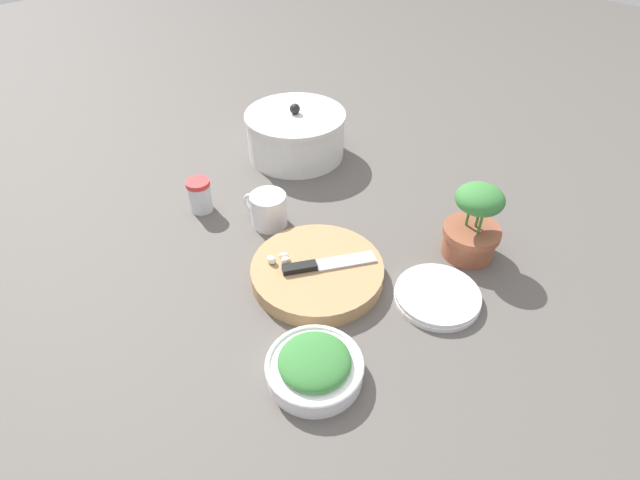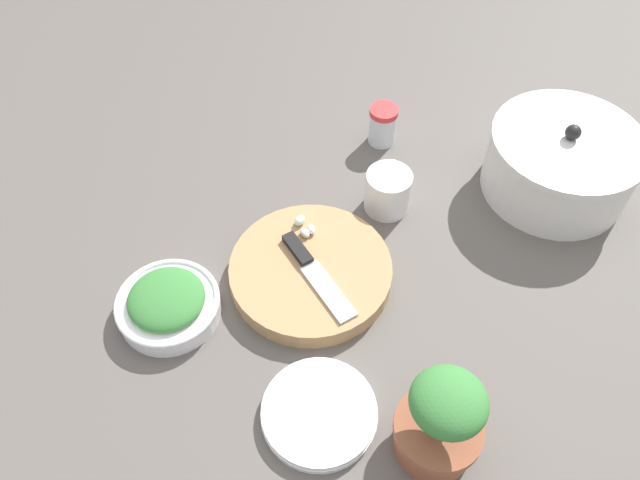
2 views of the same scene
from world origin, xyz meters
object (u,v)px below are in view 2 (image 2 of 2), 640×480
Objects in this scene: herb_bowl at (168,304)px; chef_knife at (313,270)px; cutting_board at (311,272)px; stock_pot at (560,164)px; garlic_cloves at (304,226)px; plate_stack at (319,413)px; spice_jar at (383,125)px; coffee_mug at (390,191)px; potted_herb at (440,424)px.

chef_knife is at bearing 133.31° from herb_bowl.
cutting_board is 0.51m from stock_pot.
garlic_cloves is 0.28× the size of plate_stack.
chef_knife is 0.24m from plate_stack.
garlic_cloves is (-0.07, -0.06, 0.00)m from chef_knife.
chef_knife is 3.88× the size of garlic_cloves.
plate_stack is 0.64m from stock_pot.
spice_jar reaches higher than chef_knife.
chef_knife is at bearing -8.77° from coffee_mug.
stock_pot is at bearing 141.68° from herb_bowl.
potted_herb is at bearing 104.11° from plate_stack.
coffee_mug is at bearing 148.32° from garlic_cloves.
plate_stack is 0.62× the size of stock_pot.
potted_herb is at bearing 90.84° from herb_bowl.
coffee_mug is (0.16, 0.09, -0.00)m from spice_jar.
garlic_cloves is 0.28× the size of herb_bowl.
herb_bowl is (0.17, -0.17, 0.01)m from cutting_board.
garlic_cloves is at bearing -142.51° from cutting_board.
garlic_cloves is (-0.06, -0.05, 0.02)m from cutting_board.
stock_pot is (-0.59, 0.46, 0.04)m from herb_bowl.
spice_jar is 0.47× the size of potted_herb.
herb_bowl is 0.44m from coffee_mug.
plate_stack is at bearing 33.93° from garlic_cloves.
herb_bowl reaches higher than chef_knife.
potted_herb is (-0.01, 0.46, 0.05)m from herb_bowl.
herb_bowl reaches higher than plate_stack.
potted_herb is (0.23, 0.35, 0.03)m from garlic_cloves.
potted_herb reaches higher than garlic_cloves.
coffee_mug is 0.64× the size of potted_herb.
herb_bowl reaches higher than cutting_board.
plate_stack is at bearing 83.52° from herb_bowl.
plate_stack is at bearing 60.83° from chef_knife.
cutting_board is 1.57× the size of potted_herb.
coffee_mug is at bearing 151.60° from herb_bowl.
stock_pot is (-0.20, 0.25, 0.02)m from coffee_mug.
garlic_cloves reaches higher than cutting_board.
coffee_mug reaches higher than garlic_cloves.
spice_jar is (-0.38, -0.05, 0.00)m from chef_knife.
coffee_mug is (-0.15, 0.09, -0.00)m from garlic_cloves.
potted_herb is (0.38, 0.25, 0.04)m from coffee_mug.
coffee_mug is at bearing -52.03° from stock_pot.
chef_knife is at bearing 39.00° from garlic_cloves.
coffee_mug is at bearing 29.93° from spice_jar.
garlic_cloves is 0.18m from coffee_mug.
cutting_board is 1.00× the size of stock_pot.
coffee_mug reaches higher than cutting_board.
spice_jar is 0.30× the size of stock_pot.
coffee_mug is 0.46m from potted_herb.
herb_bowl is (0.17, -0.18, -0.01)m from chef_knife.
chef_knife is 0.09m from garlic_cloves.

